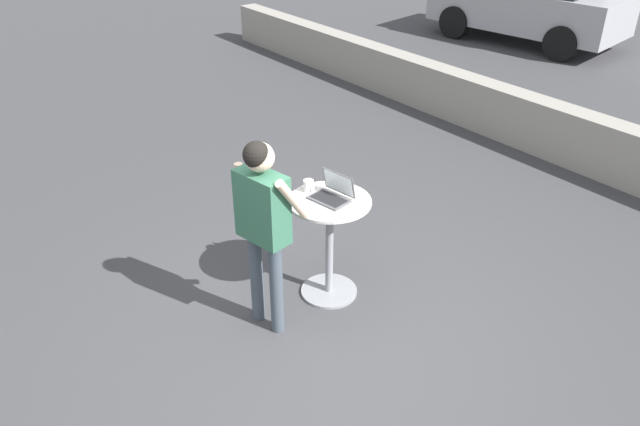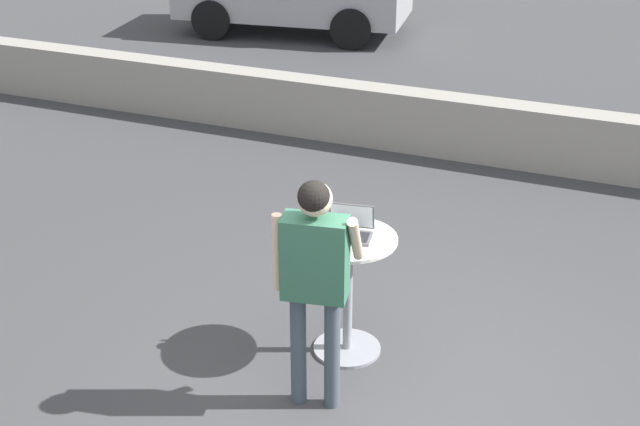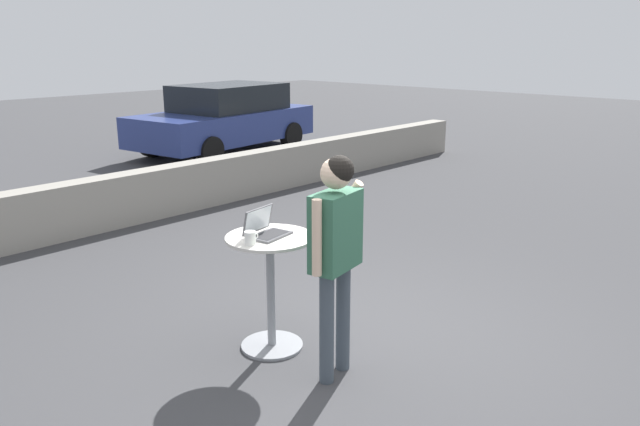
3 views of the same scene
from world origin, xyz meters
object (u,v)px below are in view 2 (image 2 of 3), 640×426
at_px(standing_person, 315,266).
at_px(coffee_mug, 316,228).
at_px(cafe_table, 348,281).
at_px(laptop, 350,229).

bearing_deg(standing_person, coffee_mug, 111.94).
height_order(cafe_table, laptop, laptop).
bearing_deg(laptop, cafe_table, -77.65).
bearing_deg(coffee_mug, cafe_table, 10.26).
xyz_separation_m(laptop, standing_person, (0.03, -0.72, 0.08)).
distance_m(cafe_table, laptop, 0.42).
relative_size(cafe_table, coffee_mug, 7.67).
height_order(coffee_mug, standing_person, standing_person).
bearing_deg(cafe_table, coffee_mug, -169.74).
bearing_deg(cafe_table, standing_person, -88.44).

